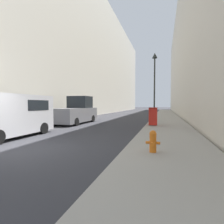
{
  "coord_description": "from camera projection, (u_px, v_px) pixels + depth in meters",
  "views": [
    {
      "loc": [
        5.05,
        -5.14,
        1.68
      ],
      "look_at": [
        -1.29,
        15.92,
        0.71
      ],
      "focal_mm": 28.0,
      "sensor_mm": 36.0,
      "label": 1
    }
  ],
  "objects": [
    {
      "name": "fire_hydrant",
      "position": [
        153.0,
        141.0,
        5.6
      ],
      "size": [
        0.46,
        0.34,
        0.71
      ],
      "color": "orange",
      "rests_on": "sidewalk_right"
    },
    {
      "name": "ground_plane",
      "position": [
        21.0,
        150.0,
        6.45
      ],
      "size": [
        200.0,
        200.0,
        0.0
      ],
      "primitive_type": "plane",
      "color": "#333338"
    },
    {
      "name": "white_van",
      "position": [
        10.0,
        114.0,
        8.89
      ],
      "size": [
        2.04,
        4.63,
        2.18
      ],
      "color": "silver",
      "rests_on": "ground"
    },
    {
      "name": "sidewalk_right",
      "position": [
        166.0,
        117.0,
        22.14
      ],
      "size": [
        3.16,
        60.0,
        0.14
      ],
      "color": "#9E998E",
      "rests_on": "ground"
    },
    {
      "name": "pickup_truck",
      "position": [
        76.0,
        112.0,
        15.56
      ],
      "size": [
        2.1,
        5.27,
        2.43
      ],
      "color": "slate",
      "rests_on": "ground"
    },
    {
      "name": "lamppost",
      "position": [
        155.0,
        76.0,
        15.05
      ],
      "size": [
        0.44,
        0.44,
        5.96
      ],
      "color": "#2D332D",
      "rests_on": "sidewalk_right"
    },
    {
      "name": "building_left_glass",
      "position": [
        80.0,
        61.0,
        34.0
      ],
      "size": [
        12.0,
        60.0,
        20.12
      ],
      "color": "beige",
      "rests_on": "ground"
    },
    {
      "name": "building_right_stone",
      "position": [
        218.0,
        53.0,
        27.16
      ],
      "size": [
        12.0,
        60.0,
        19.43
      ],
      "color": "beige",
      "rests_on": "ground"
    },
    {
      "name": "trash_bin",
      "position": [
        153.0,
        116.0,
        12.8
      ],
      "size": [
        0.6,
        0.72,
        1.3
      ],
      "color": "red",
      "rests_on": "sidewalk_right"
    }
  ]
}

